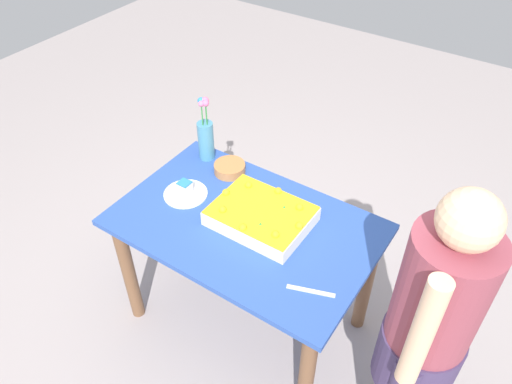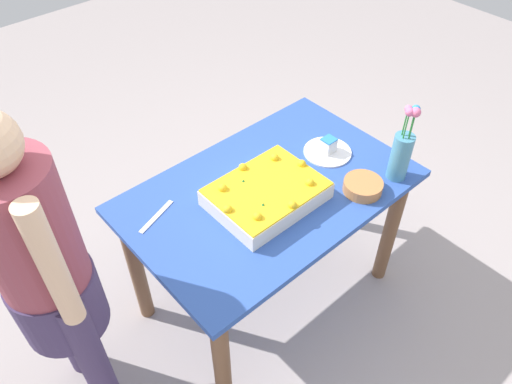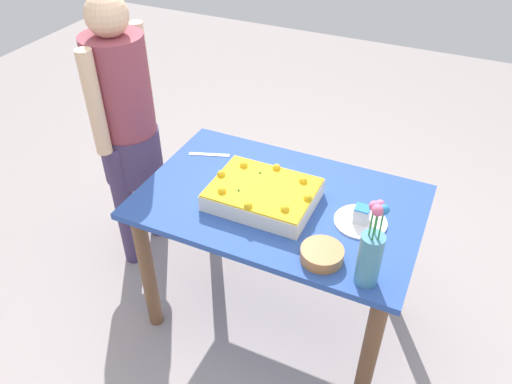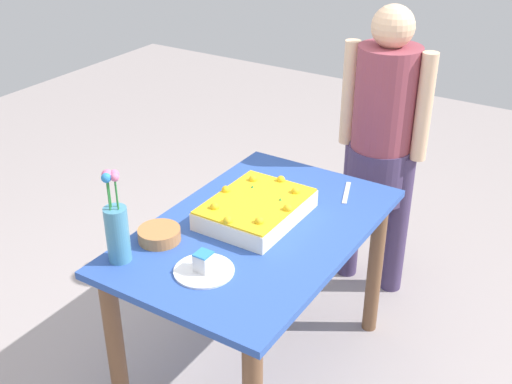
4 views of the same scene
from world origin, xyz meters
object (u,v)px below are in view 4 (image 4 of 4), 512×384
object	(u,v)px
cake_knife	(346,193)
flower_vase	(117,228)
serving_plate_with_slice	(205,267)
person_standing	(382,136)
sheet_cake	(256,209)
fruit_bowl	(159,235)

from	to	relation	value
cake_knife	flower_vase	size ratio (longest dim) A/B	0.55
serving_plate_with_slice	person_standing	world-z (taller)	person_standing
cake_knife	flower_vase	xyz separation A→B (m)	(0.92, -0.49, 0.13)
flower_vase	person_standing	size ratio (longest dim) A/B	0.24
cake_knife	flower_vase	world-z (taller)	flower_vase
cake_knife	person_standing	distance (m)	0.47
serving_plate_with_slice	flower_vase	xyz separation A→B (m)	(0.10, -0.31, 0.12)
sheet_cake	cake_knife	xyz separation A→B (m)	(-0.39, 0.23, -0.04)
serving_plate_with_slice	fruit_bowl	xyz separation A→B (m)	(-0.08, -0.27, 0.01)
serving_plate_with_slice	cake_knife	world-z (taller)	serving_plate_with_slice
sheet_cake	flower_vase	size ratio (longest dim) A/B	1.22
cake_knife	fruit_bowl	distance (m)	0.86
cake_knife	person_standing	size ratio (longest dim) A/B	0.14
sheet_cake	serving_plate_with_slice	bearing A→B (deg)	6.62
fruit_bowl	person_standing	size ratio (longest dim) A/B	0.11
fruit_bowl	person_standing	distance (m)	1.27
fruit_bowl	person_standing	bearing A→B (deg)	160.72
flower_vase	person_standing	bearing A→B (deg)	161.65
serving_plate_with_slice	cake_knife	xyz separation A→B (m)	(-0.81, 0.18, -0.02)
sheet_cake	flower_vase	bearing A→B (deg)	-26.54
sheet_cake	fruit_bowl	xyz separation A→B (m)	(0.34, -0.22, -0.02)
person_standing	fruit_bowl	bearing A→B (deg)	-19.28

